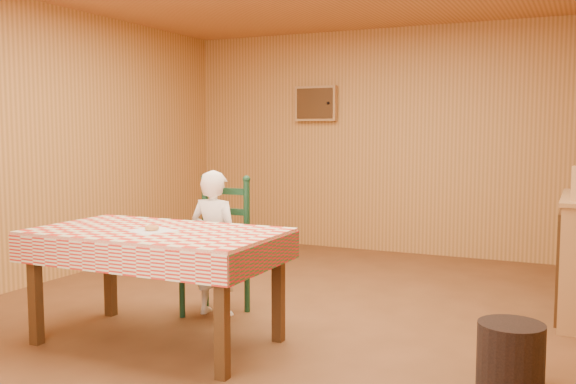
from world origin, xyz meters
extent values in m
plane|color=brown|center=(0.00, 0.00, 0.00)|extent=(6.00, 6.00, 0.00)
cube|color=#C38B46|center=(0.00, 3.00, 1.30)|extent=(5.00, 0.10, 2.60)
cube|color=#C38B46|center=(-2.50, 0.00, 1.30)|extent=(0.10, 6.00, 2.60)
cube|color=tan|center=(-0.90, 2.94, 1.75)|extent=(0.52, 0.08, 0.42)
cube|color=#492C13|center=(-0.90, 2.90, 1.75)|extent=(0.46, 0.02, 0.36)
sphere|color=black|center=(-0.72, 2.88, 1.75)|extent=(0.04, 0.04, 0.04)
cube|color=#492C13|center=(-0.48, -0.84, 0.72)|extent=(1.60, 0.90, 0.06)
cube|color=#492C13|center=(-1.20, -1.21, 0.34)|extent=(0.07, 0.07, 0.69)
cube|color=#492C13|center=(0.24, -1.21, 0.34)|extent=(0.07, 0.07, 0.69)
cube|color=#492C13|center=(-1.20, -0.47, 0.34)|extent=(0.07, 0.07, 0.69)
cube|color=#492C13|center=(0.24, -0.47, 0.34)|extent=(0.07, 0.07, 0.69)
cube|color=red|center=(-0.48, -0.84, 0.76)|extent=(1.64, 0.94, 0.02)
cube|color=red|center=(-0.48, -1.31, 0.66)|extent=(1.64, 0.02, 0.18)
cube|color=red|center=(-0.48, -0.37, 0.66)|extent=(1.64, 0.02, 0.18)
cube|color=#2C5426|center=(-1.30, -0.84, 0.66)|extent=(0.02, 0.94, 0.18)
cube|color=#2C5426|center=(0.34, -0.84, 0.66)|extent=(0.02, 0.94, 0.18)
cube|color=#10311B|center=(-0.48, -0.11, 0.43)|extent=(0.44, 0.40, 0.04)
cylinder|color=#10311B|center=(-0.67, -0.28, 0.21)|extent=(0.04, 0.04, 0.41)
cylinder|color=#10311B|center=(-0.29, -0.28, 0.21)|extent=(0.04, 0.04, 0.41)
cylinder|color=#10311B|center=(-0.67, 0.06, 0.21)|extent=(0.04, 0.04, 0.41)
cylinder|color=#10311B|center=(-0.29, 0.06, 0.21)|extent=(0.04, 0.04, 0.41)
cylinder|color=#10311B|center=(-0.67, 0.06, 0.75)|extent=(0.05, 0.05, 0.60)
sphere|color=#10311B|center=(-0.67, 0.06, 1.05)|extent=(0.06, 0.06, 0.06)
cylinder|color=#10311B|center=(-0.29, 0.06, 0.75)|extent=(0.05, 0.05, 0.60)
sphere|color=#10311B|center=(-0.29, 0.06, 1.05)|extent=(0.06, 0.06, 0.06)
cube|color=#10311B|center=(-0.48, 0.06, 0.63)|extent=(0.38, 0.03, 0.05)
cube|color=#10311B|center=(-0.48, 0.06, 0.79)|extent=(0.38, 0.03, 0.05)
cube|color=#10311B|center=(-0.48, 0.06, 0.95)|extent=(0.38, 0.03, 0.05)
imported|color=white|center=(-0.48, -0.11, 0.56)|extent=(0.41, 0.27, 1.12)
cube|color=white|center=(-0.48, -0.89, 0.77)|extent=(0.34, 0.34, 0.00)
torus|color=#D8904D|center=(-0.48, -0.89, 0.79)|extent=(0.12, 0.12, 0.03)
cube|color=#492C13|center=(1.94, 1.06, 0.45)|extent=(0.02, 1.20, 0.80)
cylinder|color=black|center=(1.75, -0.64, 0.18)|extent=(0.39, 0.39, 0.37)
camera|label=1|loc=(2.09, -4.29, 1.43)|focal=40.00mm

